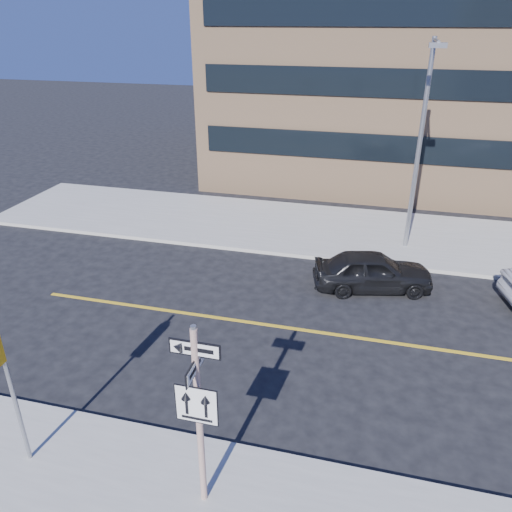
# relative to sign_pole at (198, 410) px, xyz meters

# --- Properties ---
(ground) EXTENTS (120.00, 120.00, 0.00)m
(ground) POSITION_rel_sign_pole_xyz_m (0.00, 2.51, -2.44)
(ground) COLOR black
(ground) RESTS_ON ground
(sign_pole) EXTENTS (0.92, 0.92, 4.06)m
(sign_pole) POSITION_rel_sign_pole_xyz_m (0.00, 0.00, 0.00)
(sign_pole) COLOR silver
(sign_pole) RESTS_ON near_sidewalk
(parked_car_a) EXTENTS (2.58, 4.39, 1.40)m
(parked_car_a) POSITION_rel_sign_pole_xyz_m (2.79, 9.72, -1.74)
(parked_car_a) COLOR black
(parked_car_a) RESTS_ON ground
(streetlight_a) EXTENTS (0.55, 2.25, 8.00)m
(streetlight_a) POSITION_rel_sign_pole_xyz_m (4.00, 13.27, 2.32)
(streetlight_a) COLOR gray
(streetlight_a) RESTS_ON far_sidewalk
(building_brick) EXTENTS (18.00, 18.00, 18.00)m
(building_brick) POSITION_rel_sign_pole_xyz_m (2.00, 27.51, 6.56)
(building_brick) COLOR tan
(building_brick) RESTS_ON ground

